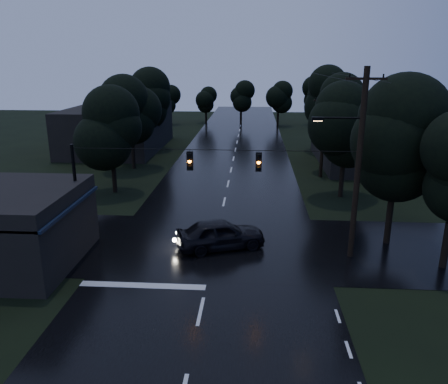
# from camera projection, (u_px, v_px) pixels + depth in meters

# --- Properties ---
(main_road) EXTENTS (12.00, 120.00, 0.02)m
(main_road) POSITION_uv_depth(u_px,v_px,m) (231.00, 170.00, 42.44)
(main_road) COLOR black
(main_road) RESTS_ON ground
(cross_street) EXTENTS (60.00, 9.00, 0.02)m
(cross_street) POSITION_uv_depth(u_px,v_px,m) (215.00, 245.00, 25.26)
(cross_street) COLOR black
(cross_street) RESTS_ON ground
(building_far_right) EXTENTS (10.00, 14.00, 4.40)m
(building_far_right) POSITION_uv_depth(u_px,v_px,m) (369.00, 142.00, 44.72)
(building_far_right) COLOR black
(building_far_right) RESTS_ON ground
(building_far_left) EXTENTS (10.00, 16.00, 5.00)m
(building_far_left) POSITION_uv_depth(u_px,v_px,m) (119.00, 128.00, 52.17)
(building_far_left) COLOR black
(building_far_left) RESTS_ON ground
(utility_pole_main) EXTENTS (3.50, 0.30, 10.00)m
(utility_pole_main) POSITION_uv_depth(u_px,v_px,m) (357.00, 162.00, 22.30)
(utility_pole_main) COLOR black
(utility_pole_main) RESTS_ON ground
(utility_pole_far) EXTENTS (2.00, 0.30, 7.50)m
(utility_pole_far) POSITION_uv_depth(u_px,v_px,m) (323.00, 135.00, 38.87)
(utility_pole_far) COLOR black
(utility_pole_far) RESTS_ON ground
(anchor_pole_left) EXTENTS (0.18, 0.18, 6.00)m
(anchor_pole_left) POSITION_uv_depth(u_px,v_px,m) (77.00, 198.00, 23.91)
(anchor_pole_left) COLOR black
(anchor_pole_left) RESTS_ON ground
(span_signals) EXTENTS (15.00, 0.37, 1.12)m
(span_signals) POSITION_uv_depth(u_px,v_px,m) (223.00, 161.00, 22.73)
(span_signals) COLOR black
(span_signals) RESTS_ON ground
(tree_corner_near) EXTENTS (4.48, 4.48, 9.44)m
(tree_corner_near) POSITION_uv_depth(u_px,v_px,m) (398.00, 142.00, 23.83)
(tree_corner_near) COLOR black
(tree_corner_near) RESTS_ON ground
(tree_left_a) EXTENTS (3.92, 3.92, 8.26)m
(tree_left_a) POSITION_uv_depth(u_px,v_px,m) (110.00, 127.00, 33.86)
(tree_left_a) COLOR black
(tree_left_a) RESTS_ON ground
(tree_left_b) EXTENTS (4.20, 4.20, 8.85)m
(tree_left_b) POSITION_uv_depth(u_px,v_px,m) (131.00, 111.00, 41.43)
(tree_left_b) COLOR black
(tree_left_b) RESTS_ON ground
(tree_left_c) EXTENTS (4.48, 4.48, 9.44)m
(tree_left_c) POSITION_uv_depth(u_px,v_px,m) (149.00, 98.00, 50.91)
(tree_left_c) COLOR black
(tree_left_c) RESTS_ON ground
(tree_right_a) EXTENTS (4.20, 4.20, 8.85)m
(tree_right_a) POSITION_uv_depth(u_px,v_px,m) (346.00, 125.00, 32.59)
(tree_right_a) COLOR black
(tree_right_a) RESTS_ON ground
(tree_right_b) EXTENTS (4.48, 4.48, 9.44)m
(tree_right_b) POSITION_uv_depth(u_px,v_px,m) (336.00, 108.00, 40.08)
(tree_right_b) COLOR black
(tree_right_b) RESTS_ON ground
(tree_right_c) EXTENTS (4.76, 4.76, 10.03)m
(tree_right_c) POSITION_uv_depth(u_px,v_px,m) (326.00, 96.00, 49.48)
(tree_right_c) COLOR black
(tree_right_c) RESTS_ON ground
(car) EXTENTS (5.38, 3.56, 1.70)m
(car) POSITION_uv_depth(u_px,v_px,m) (221.00, 234.00, 24.61)
(car) COLOR black
(car) RESTS_ON ground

